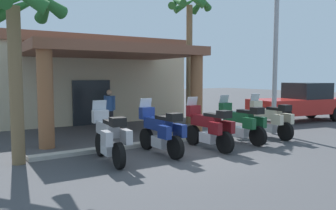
% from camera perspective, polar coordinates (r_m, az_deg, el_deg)
% --- Properties ---
extents(ground_plane, '(80.00, 80.00, 0.00)m').
position_cam_1_polar(ground_plane, '(10.22, 2.18, -8.10)').
color(ground_plane, '#424244').
extents(motel_building, '(11.23, 11.87, 4.22)m').
position_cam_1_polar(motel_building, '(19.22, -15.73, 4.35)').
color(motel_building, beige).
rests_on(motel_building, ground_plane).
extents(motorcycle_silver, '(0.75, 2.21, 1.61)m').
position_cam_1_polar(motorcycle_silver, '(9.18, -9.86, -5.20)').
color(motorcycle_silver, black).
rests_on(motorcycle_silver, ground_plane).
extents(motorcycle_blue, '(0.70, 2.21, 1.61)m').
position_cam_1_polar(motorcycle_blue, '(9.95, -1.25, -4.35)').
color(motorcycle_blue, black).
rests_on(motorcycle_blue, ground_plane).
extents(motorcycle_maroon, '(0.70, 2.21, 1.61)m').
position_cam_1_polar(motorcycle_maroon, '(10.71, 6.84, -3.71)').
color(motorcycle_maroon, black).
rests_on(motorcycle_maroon, ground_plane).
extents(motorcycle_green, '(0.70, 2.21, 1.61)m').
position_cam_1_polar(motorcycle_green, '(11.95, 12.19, -2.89)').
color(motorcycle_green, black).
rests_on(motorcycle_green, ground_plane).
extents(motorcycle_cream, '(0.76, 2.21, 1.61)m').
position_cam_1_polar(motorcycle_cream, '(13.22, 16.82, -2.25)').
color(motorcycle_cream, black).
rests_on(motorcycle_cream, ground_plane).
extents(pedestrian, '(0.33, 0.46, 1.74)m').
position_cam_1_polar(pedestrian, '(14.12, -9.79, -0.39)').
color(pedestrian, black).
rests_on(pedestrian, ground_plane).
extents(pickup_truck_red, '(5.46, 2.84, 1.95)m').
position_cam_1_polar(pickup_truck_red, '(18.47, 21.41, 0.35)').
color(pickup_truck_red, black).
rests_on(pickup_truck_red, ground_plane).
extents(palm_tree_near_portico, '(2.06, 2.19, 6.35)m').
position_cam_1_polar(palm_tree_near_portico, '(16.58, 3.55, 13.87)').
color(palm_tree_near_portico, brown).
rests_on(palm_tree_near_portico, ground_plane).
extents(palm_tree_roadside, '(2.62, 2.67, 4.87)m').
position_cam_1_polar(palm_tree_roadside, '(9.63, -24.57, 13.14)').
color(palm_tree_roadside, brown).
rests_on(palm_tree_roadside, ground_plane).
extents(roadside_sign, '(1.40, 0.18, 6.80)m').
position_cam_1_polar(roadside_sign, '(14.12, 17.76, 13.86)').
color(roadside_sign, '#99999E').
rests_on(roadside_sign, ground_plane).
extents(curb_strip, '(10.14, 0.36, 0.12)m').
position_cam_1_polar(curb_strip, '(12.04, 1.91, -5.81)').
color(curb_strip, '#ADA89E').
rests_on(curb_strip, ground_plane).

